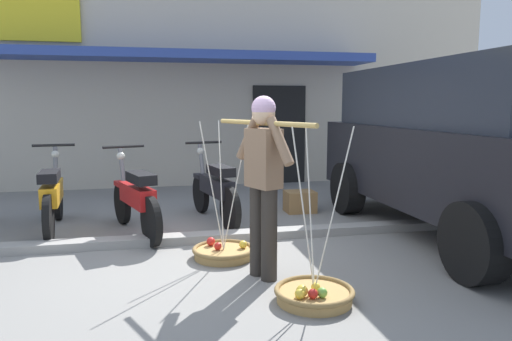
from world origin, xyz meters
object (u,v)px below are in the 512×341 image
object	(u,v)px
fruit_basket_right_side	(314,293)
parked_truck	(467,145)
fruit_vendor	(263,175)
fruit_basket_left_side	(224,251)
motorcycle_third_in_row	(136,199)
motorcycle_end_of_row	(215,190)
motorcycle_second_in_row	(53,196)
wooden_crate	(300,201)

from	to	relation	value
fruit_basket_right_side	parked_truck	world-z (taller)	parked_truck
fruit_vendor	fruit_basket_left_side	xyz separation A→B (m)	(-0.28, 0.65, -0.90)
motorcycle_third_in_row	motorcycle_end_of_row	world-z (taller)	same
motorcycle_third_in_row	parked_truck	world-z (taller)	parked_truck
motorcycle_third_in_row	parked_truck	distance (m)	4.14
fruit_vendor	motorcycle_second_in_row	distance (m)	3.19
fruit_vendor	motorcycle_third_in_row	bearing A→B (deg)	123.97
fruit_basket_right_side	parked_truck	size ratio (longest dim) A/B	0.30
fruit_vendor	motorcycle_end_of_row	bearing A→B (deg)	94.10
motorcycle_third_in_row	motorcycle_second_in_row	bearing A→B (deg)	158.68
fruit_basket_left_side	motorcycle_end_of_row	world-z (taller)	fruit_basket_left_side
fruit_basket_right_side	fruit_basket_left_side	bearing A→B (deg)	113.21
wooden_crate	fruit_basket_left_side	bearing A→B (deg)	-126.92
fruit_basket_right_side	motorcycle_second_in_row	bearing A→B (deg)	131.57
parked_truck	wooden_crate	size ratio (longest dim) A/B	10.96
fruit_basket_left_side	motorcycle_second_in_row	size ratio (longest dim) A/B	0.80
fruit_vendor	fruit_basket_left_side	distance (m)	1.15
fruit_basket_left_side	motorcycle_second_in_row	distance (m)	2.54
parked_truck	wooden_crate	world-z (taller)	parked_truck
fruit_basket_right_side	fruit_vendor	bearing A→B (deg)	113.02
motorcycle_end_of_row	wooden_crate	world-z (taller)	motorcycle_end_of_row
motorcycle_third_in_row	parked_truck	size ratio (longest dim) A/B	0.36
fruit_vendor	wooden_crate	xyz separation A→B (m)	(1.18, 2.59, -0.82)
fruit_basket_left_side	fruit_basket_right_side	world-z (taller)	same
parked_truck	motorcycle_second_in_row	bearing A→B (deg)	165.84
motorcycle_end_of_row	wooden_crate	xyz separation A→B (m)	(1.34, 0.34, -0.29)
fruit_basket_right_side	wooden_crate	xyz separation A→B (m)	(0.90, 3.24, 0.09)
motorcycle_second_in_row	wooden_crate	size ratio (longest dim) A/B	4.14
fruit_basket_right_side	parked_truck	distance (m)	3.15
motorcycle_second_in_row	motorcycle_third_in_row	world-z (taller)	same
motorcycle_third_in_row	fruit_basket_right_side	bearing A→B (deg)	-58.72
fruit_vendor	motorcycle_second_in_row	xyz separation A→B (m)	(-2.25, 2.20, -0.52)
fruit_vendor	motorcycle_end_of_row	size ratio (longest dim) A/B	0.94
fruit_vendor	motorcycle_end_of_row	xyz separation A→B (m)	(-0.16, 2.25, -0.52)
fruit_basket_right_side	wooden_crate	distance (m)	3.36
fruit_basket_right_side	parked_truck	xyz separation A→B (m)	(2.50, 1.58, 1.06)
fruit_basket_left_side	motorcycle_second_in_row	xyz separation A→B (m)	(-1.97, 1.55, 0.38)
motorcycle_second_in_row	parked_truck	bearing A→B (deg)	-14.16
fruit_basket_left_side	fruit_basket_right_side	xyz separation A→B (m)	(0.56, -1.30, 0.00)
fruit_basket_left_side	fruit_basket_right_side	bearing A→B (deg)	-66.79
fruit_basket_left_side	parked_truck	xyz separation A→B (m)	(3.06, 0.28, 1.06)
fruit_basket_left_side	motorcycle_second_in_row	bearing A→B (deg)	141.82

